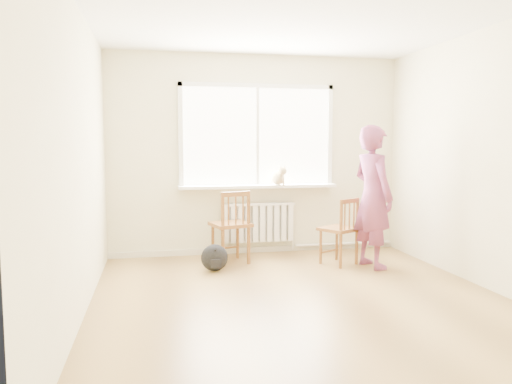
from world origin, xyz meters
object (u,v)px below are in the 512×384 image
person (373,197)px  backpack (214,258)px  chair_left (232,227)px  chair_right (342,231)px  cat (279,177)px

person → backpack: person is taller
chair_left → chair_right: (1.33, -0.35, -0.04)m
chair_left → chair_right: bearing=151.0°
chair_right → person: person is taller
chair_left → person: size_ratio=0.53×
person → backpack: (-1.92, 0.17, -0.71)m
cat → person: bearing=-58.3°
chair_right → backpack: size_ratio=2.63×
chair_right → person: 0.57m
chair_right → chair_left: bearing=-45.2°
person → cat: size_ratio=4.34×
person → backpack: bearing=71.8°
person → backpack: size_ratio=5.42×
chair_left → person: 1.78m
chair_left → chair_right: 1.37m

